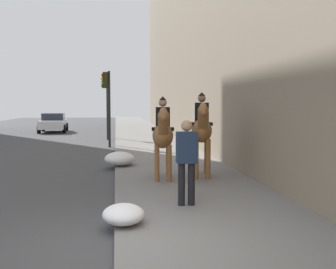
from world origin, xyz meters
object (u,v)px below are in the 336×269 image
(mounted_horse_near, at_px, (163,134))
(traffic_light_near_curb, at_px, (107,96))
(traffic_light_far_curb, at_px, (106,97))
(mounted_horse_far, at_px, (202,129))
(pedestrian_greeting, at_px, (187,157))
(car_near_lane, at_px, (53,122))

(mounted_horse_near, relative_size, traffic_light_near_curb, 0.60)
(traffic_light_near_curb, distance_m, traffic_light_far_curb, 4.39)
(mounted_horse_far, height_order, traffic_light_far_curb, traffic_light_far_curb)
(traffic_light_far_curb, bearing_deg, traffic_light_near_curb, -177.72)
(traffic_light_near_curb, bearing_deg, pedestrian_greeting, -171.82)
(mounted_horse_near, height_order, pedestrian_greeting, mounted_horse_near)
(mounted_horse_near, distance_m, mounted_horse_far, 1.12)
(pedestrian_greeting, height_order, traffic_light_near_curb, traffic_light_near_curb)
(car_near_lane, xyz_separation_m, traffic_light_far_curb, (-7.25, -4.13, 1.83))
(mounted_horse_far, relative_size, pedestrian_greeting, 1.38)
(mounted_horse_far, bearing_deg, mounted_horse_near, -70.10)
(pedestrian_greeting, bearing_deg, traffic_light_far_curb, 6.60)
(mounted_horse_near, xyz_separation_m, pedestrian_greeting, (-2.92, -0.14, -0.24))
(traffic_light_near_curb, height_order, traffic_light_far_curb, traffic_light_far_curb)
(mounted_horse_far, height_order, car_near_lane, mounted_horse_far)
(mounted_horse_far, relative_size, traffic_light_near_curb, 0.63)
(traffic_light_far_curb, bearing_deg, pedestrian_greeting, -173.35)
(mounted_horse_far, distance_m, pedestrian_greeting, 3.28)
(car_near_lane, distance_m, traffic_light_near_curb, 12.53)
(traffic_light_near_curb, bearing_deg, mounted_horse_far, -163.56)
(pedestrian_greeting, xyz_separation_m, traffic_light_far_curb, (16.81, 1.96, 1.47))
(mounted_horse_near, distance_m, car_near_lane, 21.98)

